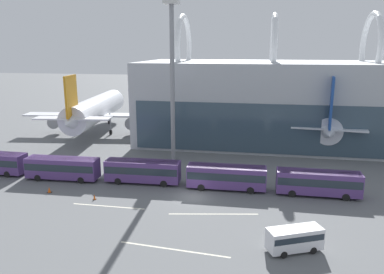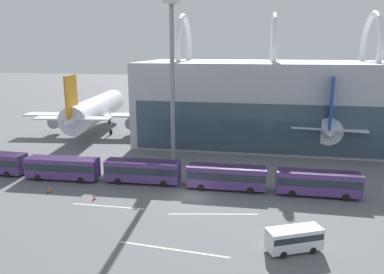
# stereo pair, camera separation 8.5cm
# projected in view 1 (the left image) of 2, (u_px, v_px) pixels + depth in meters

# --- Properties ---
(ground_plane) EXTENTS (440.00, 440.00, 0.00)m
(ground_plane) POSITION_uv_depth(u_px,v_px,m) (193.00, 197.00, 50.18)
(ground_plane) COLOR slate
(airliner_at_gate_near) EXTENTS (31.96, 36.66, 14.40)m
(airliner_at_gate_near) POSITION_uv_depth(u_px,v_px,m) (95.00, 110.00, 86.17)
(airliner_at_gate_near) COLOR silver
(airliner_at_gate_near) RESTS_ON ground_plane
(airliner_at_gate_far) EXTENTS (41.94, 40.12, 14.78)m
(airliner_at_gate_far) POSITION_uv_depth(u_px,v_px,m) (325.00, 117.00, 80.38)
(airliner_at_gate_far) COLOR silver
(airliner_at_gate_far) RESTS_ON ground_plane
(shuttle_bus_1) EXTENTS (11.08, 3.06, 3.38)m
(shuttle_bus_1) POSITION_uv_depth(u_px,v_px,m) (62.00, 167.00, 56.38)
(shuttle_bus_1) COLOR #56387A
(shuttle_bus_1) RESTS_ON ground_plane
(shuttle_bus_2) EXTENTS (11.08, 3.06, 3.38)m
(shuttle_bus_2) POSITION_uv_depth(u_px,v_px,m) (143.00, 170.00, 54.99)
(shuttle_bus_2) COLOR #56387A
(shuttle_bus_2) RESTS_ON ground_plane
(shuttle_bus_3) EXTENTS (11.04, 2.92, 3.38)m
(shuttle_bus_3) POSITION_uv_depth(u_px,v_px,m) (226.00, 176.00, 52.53)
(shuttle_bus_3) COLOR #56387A
(shuttle_bus_3) RESTS_ON ground_plane
(shuttle_bus_4) EXTENTS (11.02, 2.86, 3.38)m
(shuttle_bus_4) POSITION_uv_depth(u_px,v_px,m) (318.00, 182.00, 50.25)
(shuttle_bus_4) COLOR #56387A
(shuttle_bus_4) RESTS_ON ground_plane
(service_van_foreground) EXTENTS (5.73, 3.99, 2.42)m
(service_van_foreground) POSITION_uv_depth(u_px,v_px,m) (295.00, 238.00, 36.52)
(service_van_foreground) COLOR silver
(service_van_foreground) RESTS_ON ground_plane
(floodlight_mast) EXTENTS (2.44, 2.44, 26.99)m
(floodlight_mast) POSITION_uv_depth(u_px,v_px,m) (172.00, 70.00, 63.21)
(floodlight_mast) COLOR gray
(floodlight_mast) RESTS_ON ground_plane
(lane_stripe_0) EXTENTS (11.44, 1.24, 0.01)m
(lane_stripe_0) POSITION_uv_depth(u_px,v_px,m) (174.00, 249.00, 37.14)
(lane_stripe_0) COLOR silver
(lane_stripe_0) RESTS_ON ground_plane
(lane_stripe_1) EXTENTS (10.66, 2.11, 0.01)m
(lane_stripe_1) POSITION_uv_depth(u_px,v_px,m) (213.00, 214.00, 45.02)
(lane_stripe_1) COLOR silver
(lane_stripe_1) RESTS_ON ground_plane
(lane_stripe_2) EXTENTS (9.51, 0.30, 0.01)m
(lane_stripe_2) POSITION_uv_depth(u_px,v_px,m) (109.00, 206.00, 47.21)
(lane_stripe_2) COLOR silver
(lane_stripe_2) RESTS_ON ground_plane
(traffic_cone_0) EXTENTS (0.43, 0.43, 0.74)m
(traffic_cone_0) POSITION_uv_depth(u_px,v_px,m) (94.00, 197.00, 49.23)
(traffic_cone_0) COLOR black
(traffic_cone_0) RESTS_ON ground_plane
(traffic_cone_1) EXTENTS (0.60, 0.60, 0.81)m
(traffic_cone_1) POSITION_uv_depth(u_px,v_px,m) (49.00, 190.00, 51.63)
(traffic_cone_1) COLOR black
(traffic_cone_1) RESTS_ON ground_plane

